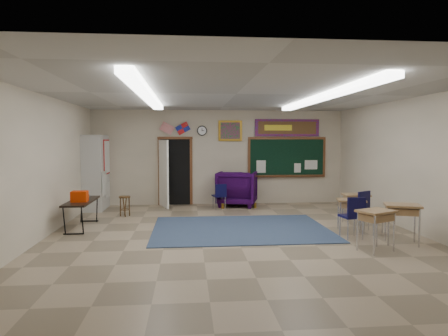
{
  "coord_description": "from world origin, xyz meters",
  "views": [
    {
      "loc": [
        -1.0,
        -8.22,
        2.05
      ],
      "look_at": [
        -0.12,
        1.5,
        1.37
      ],
      "focal_mm": 32.0,
      "sensor_mm": 36.0,
      "label": 1
    }
  ],
  "objects": [
    {
      "name": "student_desk_front_right",
      "position": [
        3.1,
        1.14,
        0.41
      ],
      "size": [
        0.64,
        0.5,
        0.73
      ],
      "rotation": [
        0.0,
        0.0,
        -0.06
      ],
      "color": "#9D7149",
      "rests_on": "floor"
    },
    {
      "name": "front_wall",
      "position": [
        0.0,
        -4.5,
        1.5
      ],
      "size": [
        8.0,
        0.04,
        3.0
      ],
      "primitive_type": "cube",
      "color": "beige",
      "rests_on": "floor"
    },
    {
      "name": "fluorescent_strips",
      "position": [
        0.0,
        0.0,
        2.94
      ],
      "size": [
        3.86,
        6.0,
        0.1
      ],
      "primitive_type": null,
      "color": "white",
      "rests_on": "ceiling"
    },
    {
      "name": "bulletin_board",
      "position": [
        2.2,
        4.47,
        2.45
      ],
      "size": [
        2.1,
        0.05,
        0.55
      ],
      "color": "#AF100F",
      "rests_on": "back_wall"
    },
    {
      "name": "student_chair_desk_a",
      "position": [
        2.39,
        -0.27,
        0.44
      ],
      "size": [
        0.49,
        0.49,
        0.89
      ],
      "primitive_type": null,
      "rotation": [
        0.0,
        0.0,
        3.26
      ],
      "color": "black",
      "rests_on": "floor"
    },
    {
      "name": "storage_cabinet",
      "position": [
        -3.71,
        3.85,
        1.1
      ],
      "size": [
        0.59,
        1.25,
        2.2
      ],
      "color": "#B0B0AB",
      "rests_on": "floor"
    },
    {
      "name": "folding_table",
      "position": [
        -3.48,
        1.27,
        0.35
      ],
      "size": [
        0.52,
        1.57,
        0.89
      ],
      "rotation": [
        0.0,
        0.0,
        -0.0
      ],
      "color": "black",
      "rests_on": "floor"
    },
    {
      "name": "chalkboard",
      "position": [
        2.2,
        4.46,
        1.46
      ],
      "size": [
        2.55,
        0.14,
        1.3
      ],
      "color": "brown",
      "rests_on": "back_wall"
    },
    {
      "name": "wall_clock",
      "position": [
        -0.55,
        4.47,
        2.35
      ],
      "size": [
        0.32,
        0.05,
        0.32
      ],
      "color": "black",
      "rests_on": "back_wall"
    },
    {
      "name": "framed_art_print",
      "position": [
        0.35,
        4.47,
        2.35
      ],
      "size": [
        0.75,
        0.05,
        0.65
      ],
      "color": "olive",
      "rests_on": "back_wall"
    },
    {
      "name": "student_chair_desk_b",
      "position": [
        3.03,
        0.17,
        0.45
      ],
      "size": [
        0.62,
        0.62,
        0.91
      ],
      "primitive_type": null,
      "rotation": [
        0.0,
        0.0,
        0.54
      ],
      "color": "black",
      "rests_on": "floor"
    },
    {
      "name": "right_wall",
      "position": [
        4.0,
        0.0,
        1.5
      ],
      "size": [
        0.04,
        9.0,
        3.0
      ],
      "primitive_type": "cube",
      "color": "beige",
      "rests_on": "floor"
    },
    {
      "name": "student_desk_back_right",
      "position": [
        3.2,
        -0.8,
        0.44
      ],
      "size": [
        0.79,
        0.69,
        0.79
      ],
      "rotation": [
        0.0,
        0.0,
        -0.34
      ],
      "color": "#9D7149",
      "rests_on": "floor"
    },
    {
      "name": "floor",
      "position": [
        0.0,
        0.0,
        0.0
      ],
      "size": [
        9.0,
        9.0,
        0.0
      ],
      "primitive_type": "plane",
      "color": "gray",
      "rests_on": "ground"
    },
    {
      "name": "left_wall",
      "position": [
        -4.0,
        0.0,
        1.5
      ],
      "size": [
        0.04,
        9.0,
        3.0
      ],
      "primitive_type": "cube",
      "color": "beige",
      "rests_on": "floor"
    },
    {
      "name": "doorway",
      "position": [
        -1.5,
        4.35,
        1.06
      ],
      "size": [
        1.1,
        0.89,
        2.16
      ],
      "color": "black",
      "rests_on": "back_wall"
    },
    {
      "name": "wingback_armchair",
      "position": [
        0.52,
        4.08,
        0.55
      ],
      "size": [
        1.44,
        1.47,
        1.09
      ],
      "primitive_type": "imported",
      "rotation": [
        0.0,
        0.0,
        2.87
      ],
      "color": "#1E042E",
      "rests_on": "floor"
    },
    {
      "name": "wall_flags",
      "position": [
        -1.4,
        4.44,
        2.48
      ],
      "size": [
        1.16,
        0.06,
        0.7
      ],
      "primitive_type": null,
      "color": "red",
      "rests_on": "back_wall"
    },
    {
      "name": "area_rug",
      "position": [
        0.2,
        0.8,
        0.01
      ],
      "size": [
        4.0,
        3.0,
        0.02
      ],
      "primitive_type": "cube",
      "color": "#2E3C59",
      "rests_on": "floor"
    },
    {
      "name": "student_chair_reading",
      "position": [
        -0.08,
        3.49,
        0.38
      ],
      "size": [
        0.46,
        0.46,
        0.77
      ],
      "primitive_type": null,
      "rotation": [
        0.0,
        0.0,
        3.39
      ],
      "color": "black",
      "rests_on": "floor"
    },
    {
      "name": "wooden_stool",
      "position": [
        -2.7,
        2.63,
        0.28
      ],
      "size": [
        0.31,
        0.31,
        0.54
      ],
      "color": "#4E3417",
      "rests_on": "floor"
    },
    {
      "name": "student_desk_back_left",
      "position": [
        2.45,
        -1.24,
        0.43
      ],
      "size": [
        0.78,
        0.7,
        0.76
      ],
      "rotation": [
        0.0,
        0.0,
        0.43
      ],
      "color": "#9D7149",
      "rests_on": "floor"
    },
    {
      "name": "ceiling",
      "position": [
        0.0,
        0.0,
        3.0
      ],
      "size": [
        8.0,
        9.0,
        0.04
      ],
      "primitive_type": "cube",
      "color": "beige",
      "rests_on": "back_wall"
    },
    {
      "name": "back_wall",
      "position": [
        0.0,
        4.5,
        1.5
      ],
      "size": [
        8.0,
        0.04,
        3.0
      ],
      "primitive_type": "cube",
      "color": "beige",
      "rests_on": "floor"
    },
    {
      "name": "student_desk_front_left",
      "position": [
        2.64,
        0.35,
        0.41
      ],
      "size": [
        0.7,
        0.59,
        0.73
      ],
      "rotation": [
        0.0,
        0.0,
        -0.25
      ],
      "color": "#9D7149",
      "rests_on": "floor"
    }
  ]
}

